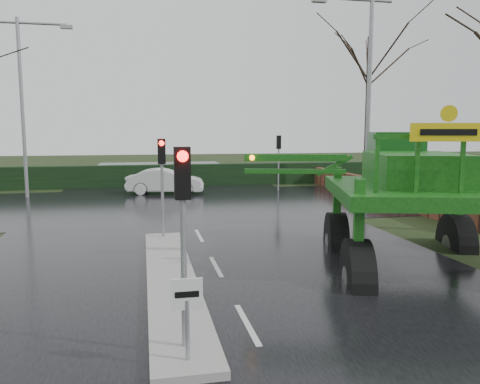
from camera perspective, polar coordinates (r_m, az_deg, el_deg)
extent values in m
plane|color=black|center=(9.53, 0.87, -15.90)|extent=(140.00, 140.00, 0.00)
cube|color=black|center=(19.02, -5.71, -4.06)|extent=(14.00, 80.00, 0.02)
cube|color=black|center=(24.91, -7.16, -1.36)|extent=(80.00, 12.00, 0.02)
cube|color=gray|center=(12.14, -8.39, -10.37)|extent=(1.20, 10.00, 0.16)
cube|color=black|center=(32.74, -8.31, 2.02)|extent=(44.00, 0.90, 1.50)
cube|color=#592D1E|center=(27.69, 15.02, 0.56)|extent=(0.40, 20.00, 1.20)
cylinder|color=gray|center=(7.73, -6.43, -16.45)|extent=(0.07, 0.07, 1.00)
cube|color=silver|center=(7.51, -6.50, -12.26)|extent=(0.50, 0.04, 0.50)
cube|color=black|center=(7.49, -6.48, -12.31)|extent=(0.38, 0.01, 0.10)
cylinder|color=gray|center=(7.84, -6.89, -7.60)|extent=(0.10, 0.10, 3.50)
cube|color=black|center=(7.60, -7.05, 2.28)|extent=(0.26, 0.22, 0.85)
sphere|color=#FF0C07|center=(7.45, -7.00, 4.34)|extent=(0.18, 0.18, 0.18)
cylinder|color=gray|center=(16.18, -9.44, 0.12)|extent=(0.10, 0.10, 3.50)
cube|color=black|center=(16.07, -9.54, 4.90)|extent=(0.26, 0.22, 0.85)
sphere|color=#FF0C07|center=(15.93, -9.55, 5.89)|extent=(0.18, 0.18, 0.18)
cylinder|color=gray|center=(29.83, 4.72, 3.48)|extent=(0.10, 0.10, 3.50)
cube|color=black|center=(29.77, 4.74, 6.07)|extent=(0.26, 0.22, 0.85)
sphere|color=#FF0C07|center=(29.89, 4.68, 6.62)|extent=(0.18, 0.18, 0.18)
cylinder|color=gray|center=(23.07, 15.40, 10.19)|extent=(0.20, 0.20, 10.00)
cube|color=gray|center=(22.75, 9.62, 22.09)|extent=(0.65, 0.30, 0.20)
cylinder|color=gray|center=(29.32, -25.01, 9.11)|extent=(0.20, 0.20, 10.00)
cylinder|color=gray|center=(29.73, -23.95, 18.28)|extent=(3.52, 0.14, 0.14)
cube|color=gray|center=(29.41, -20.40, 18.34)|extent=(0.65, 0.30, 0.20)
cylinder|color=black|center=(33.12, 15.27, 9.26)|extent=(0.32, 0.32, 10.00)
cone|color=black|center=(33.83, 15.63, 19.12)|extent=(0.24, 0.24, 2.50)
cylinder|color=black|center=(13.82, 4.72, -3.83)|extent=(1.16, 2.26, 2.17)
cylinder|color=#595B56|center=(13.82, 4.72, -3.83)|extent=(0.82, 0.91, 0.76)
cube|color=#0C470F|center=(13.62, 4.78, 1.79)|extent=(0.29, 0.29, 2.50)
cylinder|color=black|center=(14.42, 20.50, -3.81)|extent=(1.16, 2.26, 2.17)
cylinder|color=#595B56|center=(14.42, 20.50, -3.81)|extent=(0.82, 0.91, 0.76)
cube|color=#0C470F|center=(14.23, 20.75, 1.57)|extent=(0.29, 0.29, 2.50)
cylinder|color=black|center=(10.00, 5.03, -8.19)|extent=(1.16, 2.26, 2.17)
cylinder|color=#595B56|center=(10.00, 5.03, -8.19)|extent=(0.82, 0.91, 0.76)
cube|color=#0C470F|center=(9.73, 5.12, -0.45)|extent=(0.29, 0.29, 2.50)
cylinder|color=black|center=(10.82, 26.44, -7.75)|extent=(1.16, 2.26, 2.17)
cylinder|color=#595B56|center=(10.82, 26.44, -7.75)|extent=(0.82, 0.91, 0.76)
cube|color=#0C470F|center=(10.57, 26.86, -0.60)|extent=(0.29, 0.29, 2.50)
cube|color=#0C470F|center=(11.81, 14.52, 4.17)|extent=(5.80, 6.25, 0.38)
cube|color=#0C470F|center=(12.01, 14.42, 7.07)|extent=(3.18, 3.78, 0.98)
cube|color=#104814|center=(14.16, 12.86, 8.67)|extent=(1.92, 1.69, 1.41)
cube|color=#0C470F|center=(10.14, 16.66, 12.53)|extent=(3.18, 1.00, 0.13)
cube|color=#0C470F|center=(11.24, -2.83, 9.23)|extent=(2.78, 0.95, 0.20)
sphere|color=orange|center=(11.34, -8.98, 9.13)|extent=(0.15, 0.15, 0.15)
cube|color=#DAC20B|center=(9.73, 17.26, 13.38)|extent=(1.69, 0.53, 0.43)
cube|color=black|center=(9.73, 17.26, 13.38)|extent=(1.26, 0.36, 0.15)
cylinder|color=#DAC20B|center=(9.78, 17.36, 15.91)|extent=(0.39, 0.15, 0.39)
imported|color=silver|center=(28.76, -9.07, -0.24)|extent=(4.80, 2.31, 1.52)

